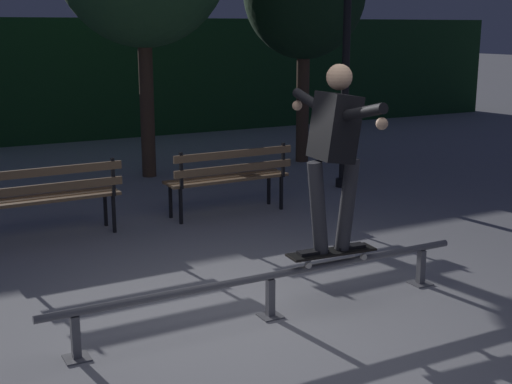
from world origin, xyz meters
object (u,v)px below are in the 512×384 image
(skateboard, at_px, (332,253))
(lamp_post_right, at_px, (347,14))
(park_bench_leftmost, at_px, (48,193))
(grind_rail, at_px, (270,283))
(skateboarder, at_px, (335,143))
(park_bench_left_center, at_px, (230,173))

(skateboard, bearing_deg, lamp_post_right, 53.73)
(skateboard, height_order, park_bench_leftmost, park_bench_leftmost)
(grind_rail, height_order, skateboarder, skateboarder)
(skateboard, distance_m, park_bench_left_center, 3.06)
(grind_rail, distance_m, skateboard, 0.61)
(skateboard, bearing_deg, park_bench_leftmost, 119.43)
(grind_rail, height_order, lamp_post_right, lamp_post_right)
(grind_rail, distance_m, skateboarder, 1.25)
(grind_rail, relative_size, skateboarder, 2.39)
(park_bench_left_center, bearing_deg, grind_rail, -110.21)
(park_bench_left_center, xyz_separation_m, lamp_post_right, (2.17, 0.66, 1.94))
(park_bench_left_center, height_order, lamp_post_right, lamp_post_right)
(skateboard, relative_size, skateboarder, 0.51)
(skateboard, distance_m, lamp_post_right, 4.98)
(park_bench_leftmost, xyz_separation_m, lamp_post_right, (4.40, 0.66, 1.94))
(skateboard, xyz_separation_m, park_bench_left_center, (0.52, 3.02, 0.08))
(park_bench_leftmost, bearing_deg, skateboard, -60.57)
(lamp_post_right, bearing_deg, skateboarder, -126.23)
(park_bench_leftmost, relative_size, lamp_post_right, 0.41)
(grind_rail, height_order, park_bench_leftmost, park_bench_leftmost)
(grind_rail, distance_m, park_bench_leftmost, 3.22)
(park_bench_leftmost, height_order, lamp_post_right, lamp_post_right)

